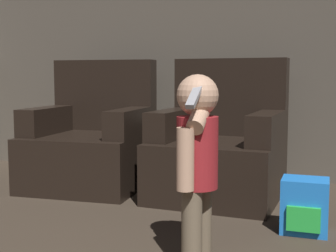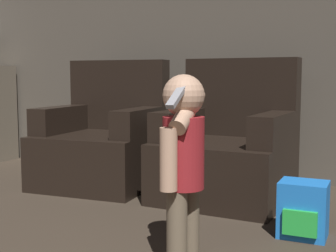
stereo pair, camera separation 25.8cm
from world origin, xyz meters
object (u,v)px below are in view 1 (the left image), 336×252
object	(u,v)px
armchair_left	(92,143)
person_toddler	(197,152)
toy_backpack	(305,206)
armchair_right	(220,150)

from	to	relation	value
armchair_left	person_toddler	bearing A→B (deg)	-49.35
toy_backpack	armchair_left	bearing A→B (deg)	158.73
armchair_left	person_toddler	world-z (taller)	armchair_left
armchair_left	toy_backpack	bearing A→B (deg)	-24.94
armchair_right	toy_backpack	xyz separation A→B (m)	(0.60, -0.62, -0.18)
toy_backpack	armchair_right	bearing A→B (deg)	133.97
armchair_left	person_toddler	size ratio (longest dim) A/B	1.14
armchair_left	armchair_right	world-z (taller)	same
armchair_left	person_toddler	distance (m)	1.67
armchair_left	toy_backpack	distance (m)	1.73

